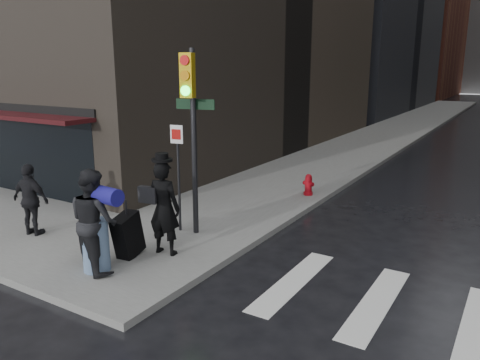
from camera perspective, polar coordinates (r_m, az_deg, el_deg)
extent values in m
plane|color=black|center=(10.41, -13.95, -9.55)|extent=(140.00, 140.00, 0.00)
cube|color=slate|center=(34.55, 19.76, 6.34)|extent=(4.00, 50.00, 0.15)
cube|color=silver|center=(9.28, 6.54, -12.15)|extent=(0.50, 3.00, 0.01)
cube|color=silver|center=(8.81, 16.30, -14.13)|extent=(0.50, 3.00, 0.01)
cube|color=silver|center=(8.62, 26.98, -15.82)|extent=(0.50, 3.00, 0.01)
cube|color=brown|center=(72.01, 16.15, 20.37)|extent=(22.00, 20.00, 26.00)
cube|color=black|center=(16.63, -26.38, 3.15)|extent=(8.00, 0.12, 2.60)
cube|color=black|center=(16.43, -27.12, 7.98)|extent=(8.40, 0.08, 0.22)
imported|color=black|center=(9.91, -9.26, -3.40)|extent=(0.79, 0.57, 2.01)
cylinder|color=black|center=(9.66, -9.49, 2.42)|extent=(0.43, 0.43, 0.05)
cylinder|color=black|center=(9.65, -9.50, 2.77)|extent=(0.27, 0.27, 0.16)
cube|color=black|center=(9.96, -11.14, -1.78)|extent=(0.44, 0.19, 0.35)
cube|color=black|center=(10.05, -13.51, -6.57)|extent=(0.43, 0.82, 1.02)
cylinder|color=black|center=(9.88, -13.68, -3.66)|extent=(0.04, 0.04, 0.47)
imported|color=black|center=(9.39, -17.40, -4.76)|extent=(1.15, 1.00, 2.03)
cube|color=black|center=(10.01, -17.41, -6.08)|extent=(0.67, 0.47, 0.38)
cylinder|color=navy|center=(9.00, -15.91, -1.84)|extent=(0.64, 0.38, 0.33)
imported|color=black|center=(11.96, -24.13, -2.22)|extent=(1.05, 0.57, 1.71)
cylinder|color=black|center=(10.82, -5.62, 4.35)|extent=(0.13, 0.13, 4.28)
cube|color=#A9860B|center=(10.47, -6.43, 12.55)|extent=(0.33, 0.24, 0.96)
cylinder|color=red|center=(10.38, -6.76, 14.31)|extent=(0.22, 0.09, 0.21)
cylinder|color=orange|center=(10.38, -6.71, 12.53)|extent=(0.22, 0.09, 0.21)
cylinder|color=#19E533|center=(10.39, -6.66, 10.76)|extent=(0.22, 0.09, 0.21)
cylinder|color=black|center=(11.19, -7.47, 0.13)|extent=(0.06, 0.06, 2.57)
cube|color=white|center=(10.97, -7.74, 5.54)|extent=(0.32, 0.07, 0.43)
cube|color=black|center=(10.77, -5.48, 9.19)|extent=(0.95, 0.19, 0.24)
cylinder|color=#9C0913|center=(14.67, 8.30, -1.62)|extent=(0.29, 0.29, 0.09)
cylinder|color=#9C0913|center=(14.61, 8.33, -0.77)|extent=(0.22, 0.22, 0.54)
sphere|color=#9C0913|center=(14.55, 8.36, 0.33)|extent=(0.20, 0.20, 0.20)
cylinder|color=#9C0913|center=(14.59, 8.34, -0.42)|extent=(0.38, 0.23, 0.13)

